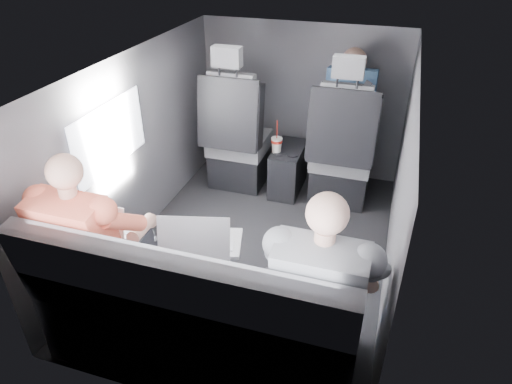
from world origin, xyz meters
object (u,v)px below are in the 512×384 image
(front_seat_left, at_px, (237,143))
(front_seat_right, at_px, (341,158))
(passenger_rear_left, at_px, (97,244))
(laptop_white, at_px, (111,224))
(rear_bench, at_px, (196,323))
(laptop_silver, at_px, (203,241))
(passenger_front_right, at_px, (349,106))
(laptop_black, at_px, (331,268))
(soda_cup, at_px, (277,144))
(passenger_rear_right, at_px, (323,291))
(center_console, at_px, (288,169))

(front_seat_left, xyz_separation_m, front_seat_right, (0.90, 0.00, 0.00))
(front_seat_right, relative_size, passenger_rear_left, 1.07)
(laptop_white, distance_m, passenger_rear_left, 0.16)
(rear_bench, distance_m, laptop_silver, 0.42)
(passenger_rear_left, xyz_separation_m, passenger_front_right, (1.03, 2.06, 0.14))
(rear_bench, relative_size, laptop_black, 4.27)
(soda_cup, distance_m, passenger_front_right, 0.67)
(front_seat_left, xyz_separation_m, soda_cup, (0.37, -0.06, 0.07))
(front_seat_left, relative_size, laptop_silver, 3.08)
(front_seat_right, bearing_deg, passenger_rear_right, -84.99)
(laptop_silver, xyz_separation_m, passenger_rear_left, (-0.53, -0.16, -0.02))
(soda_cup, relative_size, passenger_rear_right, 0.24)
(rear_bench, distance_m, laptop_black, 0.74)
(front_seat_right, bearing_deg, passenger_rear_left, -119.81)
(front_seat_left, bearing_deg, rear_bench, -76.69)
(passenger_rear_right, relative_size, passenger_front_right, 1.52)
(front_seat_left, relative_size, front_seat_right, 1.00)
(laptop_black, relative_size, passenger_rear_right, 0.31)
(laptop_silver, bearing_deg, passenger_rear_left, -163.52)
(rear_bench, xyz_separation_m, laptop_silver, (-0.05, 0.25, 0.33))
(laptop_white, distance_m, laptop_silver, 0.55)
(front_seat_right, height_order, rear_bench, front_seat_right)
(laptop_black, xyz_separation_m, passenger_rear_left, (-1.20, -0.15, -0.02))
(soda_cup, bearing_deg, laptop_silver, -88.94)
(front_seat_right, xyz_separation_m, soda_cup, (-0.53, -0.06, 0.07))
(front_seat_left, bearing_deg, passenger_rear_right, -59.63)
(front_seat_right, bearing_deg, laptop_silver, -106.92)
(center_console, distance_m, laptop_white, 1.84)
(center_console, xyz_separation_m, laptop_white, (-0.60, -1.69, 0.43))
(soda_cup, height_order, passenger_rear_left, passenger_rear_left)
(passenger_front_right, bearing_deg, rear_bench, -101.54)
(passenger_rear_left, height_order, passenger_rear_right, passenger_rear_right)
(front_seat_right, xyz_separation_m, laptop_silver, (-0.50, -1.65, 0.23))
(passenger_rear_left, bearing_deg, passenger_front_right, 63.58)
(front_seat_right, relative_size, laptop_white, 4.31)
(laptop_black, bearing_deg, front_seat_left, 122.85)
(passenger_rear_left, bearing_deg, passenger_rear_right, -0.01)
(rear_bench, height_order, passenger_rear_right, passenger_rear_right)
(laptop_black, bearing_deg, front_seat_right, 95.83)
(laptop_white, xyz_separation_m, laptop_silver, (0.55, -0.00, 0.01))
(passenger_rear_right, bearing_deg, center_console, 108.24)
(laptop_white, xyz_separation_m, passenger_front_right, (1.04, 1.91, 0.12))
(passenger_front_right, bearing_deg, laptop_black, -84.69)
(front_seat_right, xyz_separation_m, passenger_rear_left, (-1.03, -1.81, 0.21))
(soda_cup, height_order, passenger_rear_right, passenger_rear_right)
(soda_cup, relative_size, laptop_silver, 0.69)
(center_console, bearing_deg, laptop_white, -109.61)
(soda_cup, height_order, laptop_silver, laptop_silver)
(front_seat_left, relative_size, passenger_front_right, 1.61)
(center_console, bearing_deg, passenger_rear_left, -107.57)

